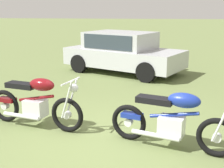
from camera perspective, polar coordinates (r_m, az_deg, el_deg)
name	(u,v)px	position (r m, az deg, el deg)	size (l,w,h in m)	color
ground_plane	(99,138)	(5.47, -2.48, -10.14)	(120.00, 120.00, 0.00)	olive
motorcycle_maroon	(35,102)	(5.98, -14.28, -3.40)	(2.05, 0.83, 1.02)	black
motorcycle_blue	(172,120)	(5.02, 11.24, -6.69)	(2.02, 0.95, 1.02)	black
car_silver	(122,50)	(10.75, 1.98, 6.40)	(4.47, 3.46, 1.43)	#B2B5BA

